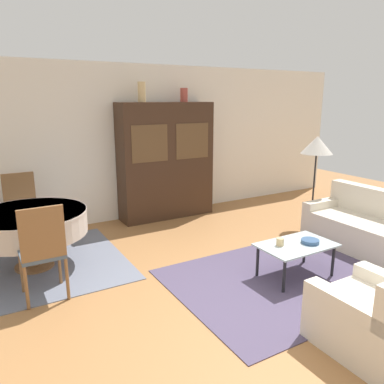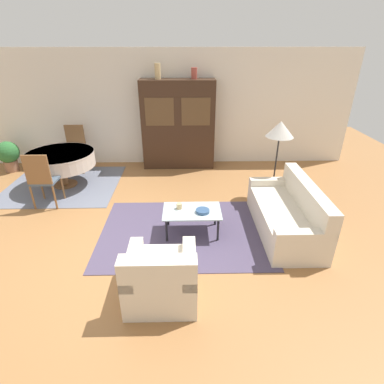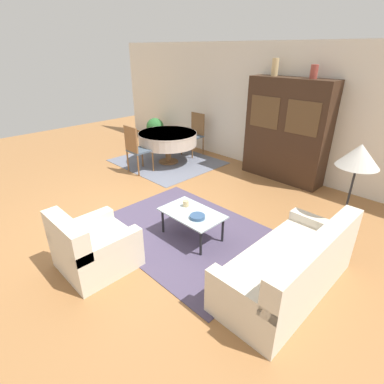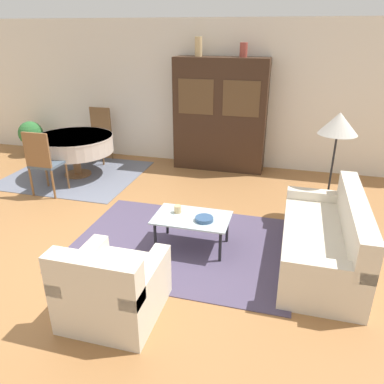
{
  "view_description": "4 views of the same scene",
  "coord_description": "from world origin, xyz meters",
  "px_view_note": "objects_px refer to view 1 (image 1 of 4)",
  "views": [
    {
      "loc": [
        -2.14,
        -2.63,
        2.11
      ],
      "look_at": [
        0.2,
        1.4,
        0.95
      ],
      "focal_mm": 35.0,
      "sensor_mm": 36.0,
      "label": 1
    },
    {
      "loc": [
        0.96,
        -3.71,
        2.82
      ],
      "look_at": [
        1.05,
        0.37,
        0.75
      ],
      "focal_mm": 28.0,
      "sensor_mm": 36.0,
      "label": 2
    },
    {
      "loc": [
        3.72,
        -2.28,
        2.57
      ],
      "look_at": [
        1.05,
        0.37,
        0.75
      ],
      "focal_mm": 28.0,
      "sensor_mm": 36.0,
      "label": 3
    },
    {
      "loc": [
        2.1,
        -3.51,
        2.51
      ],
      "look_at": [
        1.05,
        0.37,
        0.75
      ],
      "focal_mm": 35.0,
      "sensor_mm": 36.0,
      "label": 4
    }
  ],
  "objects_px": {
    "dining_chair_near": "(42,248)",
    "vase_short": "(184,95)",
    "bowl": "(310,241)",
    "floor_lamp": "(317,147)",
    "vase_tall": "(142,92)",
    "display_cabinet": "(166,161)",
    "armchair": "(380,319)",
    "coffee_table": "(296,248)",
    "dining_table": "(30,223)",
    "couch": "(374,230)",
    "dining_chair_far": "(21,205)",
    "cup": "(280,242)"
  },
  "relations": [
    {
      "from": "dining_chair_near",
      "to": "dining_chair_far",
      "type": "height_order",
      "value": "same"
    },
    {
      "from": "dining_table",
      "to": "floor_lamp",
      "type": "relative_size",
      "value": 0.91
    },
    {
      "from": "couch",
      "to": "coffee_table",
      "type": "bearing_deg",
      "value": 91.26
    },
    {
      "from": "dining_chair_near",
      "to": "vase_short",
      "type": "height_order",
      "value": "vase_short"
    },
    {
      "from": "dining_chair_near",
      "to": "bowl",
      "type": "height_order",
      "value": "dining_chair_near"
    },
    {
      "from": "display_cabinet",
      "to": "dining_chair_near",
      "type": "xyz_separation_m",
      "value": [
        -2.45,
        -2.03,
        -0.43
      ]
    },
    {
      "from": "dining_chair_near",
      "to": "armchair",
      "type": "bearing_deg",
      "value": -44.94
    },
    {
      "from": "vase_tall",
      "to": "floor_lamp",
      "type": "bearing_deg",
      "value": -36.51
    },
    {
      "from": "display_cabinet",
      "to": "dining_chair_near",
      "type": "relative_size",
      "value": 1.95
    },
    {
      "from": "coffee_table",
      "to": "armchair",
      "type": "bearing_deg",
      "value": -106.22
    },
    {
      "from": "coffee_table",
      "to": "vase_tall",
      "type": "relative_size",
      "value": 2.79
    },
    {
      "from": "vase_short",
      "to": "floor_lamp",
      "type": "bearing_deg",
      "value": -48.47
    },
    {
      "from": "vase_tall",
      "to": "display_cabinet",
      "type": "bearing_deg",
      "value": -0.12
    },
    {
      "from": "dining_chair_near",
      "to": "dining_chair_far",
      "type": "bearing_deg",
      "value": 90.0
    },
    {
      "from": "dining_chair_far",
      "to": "display_cabinet",
      "type": "bearing_deg",
      "value": -175.67
    },
    {
      "from": "dining_chair_far",
      "to": "bowl",
      "type": "bearing_deg",
      "value": 135.3
    },
    {
      "from": "display_cabinet",
      "to": "dining_chair_far",
      "type": "relative_size",
      "value": 1.95
    },
    {
      "from": "dining_chair_far",
      "to": "coffee_table",
      "type": "bearing_deg",
      "value": 134.19
    },
    {
      "from": "bowl",
      "to": "dining_chair_near",
      "type": "bearing_deg",
      "value": 160.79
    },
    {
      "from": "floor_lamp",
      "to": "cup",
      "type": "height_order",
      "value": "floor_lamp"
    },
    {
      "from": "coffee_table",
      "to": "cup",
      "type": "xyz_separation_m",
      "value": [
        -0.2,
        0.07,
        0.09
      ]
    },
    {
      "from": "bowl",
      "to": "armchair",
      "type": "bearing_deg",
      "value": -113.26
    },
    {
      "from": "vase_short",
      "to": "dining_table",
      "type": "bearing_deg",
      "value": -158.58
    },
    {
      "from": "armchair",
      "to": "dining_table",
      "type": "height_order",
      "value": "armchair"
    },
    {
      "from": "dining_chair_far",
      "to": "bowl",
      "type": "distance_m",
      "value": 4.05
    },
    {
      "from": "couch",
      "to": "vase_short",
      "type": "relative_size",
      "value": 7.77
    },
    {
      "from": "coffee_table",
      "to": "display_cabinet",
      "type": "relative_size",
      "value": 0.45
    },
    {
      "from": "display_cabinet",
      "to": "floor_lamp",
      "type": "relative_size",
      "value": 1.35
    },
    {
      "from": "floor_lamp",
      "to": "dining_table",
      "type": "bearing_deg",
      "value": 171.97
    },
    {
      "from": "floor_lamp",
      "to": "dining_chair_far",
      "type": "bearing_deg",
      "value": 160.55
    },
    {
      "from": "dining_chair_far",
      "to": "cup",
      "type": "height_order",
      "value": "dining_chair_far"
    },
    {
      "from": "armchair",
      "to": "coffee_table",
      "type": "relative_size",
      "value": 0.94
    },
    {
      "from": "dining_chair_far",
      "to": "cup",
      "type": "relative_size",
      "value": 11.34
    },
    {
      "from": "coffee_table",
      "to": "cup",
      "type": "height_order",
      "value": "cup"
    },
    {
      "from": "armchair",
      "to": "bowl",
      "type": "height_order",
      "value": "armchair"
    },
    {
      "from": "floor_lamp",
      "to": "vase_short",
      "type": "xyz_separation_m",
      "value": [
        -1.52,
        1.72,
        0.84
      ]
    },
    {
      "from": "couch",
      "to": "bowl",
      "type": "height_order",
      "value": "couch"
    },
    {
      "from": "couch",
      "to": "dining_chair_near",
      "type": "relative_size",
      "value": 1.76
    },
    {
      "from": "dining_chair_near",
      "to": "floor_lamp",
      "type": "relative_size",
      "value": 0.69
    },
    {
      "from": "floor_lamp",
      "to": "bowl",
      "type": "distance_m",
      "value": 2.17
    },
    {
      "from": "vase_tall",
      "to": "coffee_table",
      "type": "bearing_deg",
      "value": -76.98
    },
    {
      "from": "floor_lamp",
      "to": "cup",
      "type": "xyz_separation_m",
      "value": [
        -1.84,
        -1.18,
        -0.87
      ]
    },
    {
      "from": "armchair",
      "to": "dining_table",
      "type": "xyz_separation_m",
      "value": [
        -2.31,
        3.23,
        0.3
      ]
    },
    {
      "from": "dining_table",
      "to": "armchair",
      "type": "bearing_deg",
      "value": -54.39
    },
    {
      "from": "coffee_table",
      "to": "floor_lamp",
      "type": "xyz_separation_m",
      "value": [
        1.64,
        1.25,
        0.96
      ]
    },
    {
      "from": "floor_lamp",
      "to": "bowl",
      "type": "relative_size",
      "value": 7.11
    },
    {
      "from": "dining_chair_far",
      "to": "floor_lamp",
      "type": "distance_m",
      "value": 4.67
    },
    {
      "from": "display_cabinet",
      "to": "floor_lamp",
      "type": "xyz_separation_m",
      "value": [
        1.9,
        -1.72,
        0.31
      ]
    },
    {
      "from": "couch",
      "to": "dining_table",
      "type": "xyz_separation_m",
      "value": [
        -4.26,
        1.83,
        0.3
      ]
    },
    {
      "from": "dining_chair_near",
      "to": "vase_short",
      "type": "distance_m",
      "value": 3.82
    }
  ]
}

